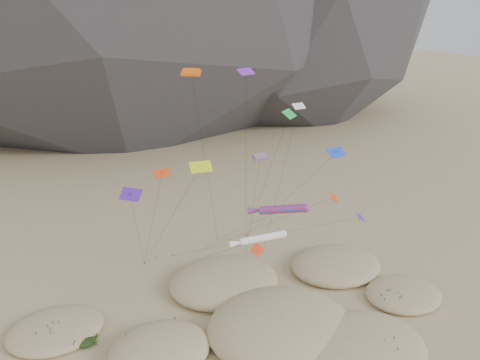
{
  "coord_description": "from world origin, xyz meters",
  "views": [
    {
      "loc": [
        -18.21,
        -34.89,
        35.2
      ],
      "look_at": [
        0.54,
        12.0,
        15.76
      ],
      "focal_mm": 35.0,
      "sensor_mm": 36.0,
      "label": 1
    }
  ],
  "objects": [
    {
      "name": "kite_stakes",
      "position": [
        1.48,
        24.11,
        0.15
      ],
      "size": [
        22.91,
        6.79,
        0.3
      ],
      "color": "#3F2D1E",
      "rests_on": "ground"
    },
    {
      "name": "orange_parafoil",
      "position": [
        -3.51,
        16.58,
        27.23
      ],
      "size": [
        7.49,
        11.22,
        28.13
      ],
      "color": "#E55A0C",
      "rests_on": "ground"
    },
    {
      "name": "rainbow_tube_kite",
      "position": [
        5.65,
        11.61,
        11.31
      ],
      "size": [
        7.7,
        16.59,
        12.16
      ],
      "color": "red",
      "rests_on": "ground"
    },
    {
      "name": "dunes",
      "position": [
        -0.97,
        3.6,
        0.72
      ],
      "size": [
        51.42,
        36.16,
        4.13
      ],
      "color": "#CCB789",
      "rests_on": "ground"
    },
    {
      "name": "ground",
      "position": [
        0.0,
        0.0,
        0.0
      ],
      "size": [
        500.0,
        500.0,
        0.0
      ],
      "primitive_type": "plane",
      "color": "#CCB789",
      "rests_on": "ground"
    },
    {
      "name": "multi_parafoil",
      "position": [
        2.91,
        11.68,
        18.19
      ],
      "size": [
        6.3,
        16.07,
        18.89
      ],
      "color": "#E54718",
      "rests_on": "ground"
    },
    {
      "name": "dune_grass",
      "position": [
        -1.7,
        3.41,
        0.82
      ],
      "size": [
        41.52,
        30.01,
        1.52
      ],
      "color": "black",
      "rests_on": "ground"
    },
    {
      "name": "delta_kites",
      "position": [
        2.97,
        11.69,
        16.81
      ],
      "size": [
        32.3,
        20.46,
        28.66
      ],
      "color": "red",
      "rests_on": "ground"
    },
    {
      "name": "white_tube_kite",
      "position": [
        0.49,
        6.14,
        11.06
      ],
      "size": [
        6.45,
        16.95,
        11.71
      ],
      "color": "white",
      "rests_on": "ground"
    }
  ]
}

